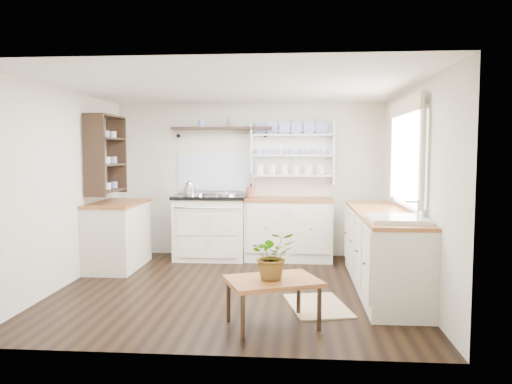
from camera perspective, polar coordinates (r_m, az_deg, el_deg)
floor at (r=5.88m, az=-2.49°, el=-10.93°), size 4.00×3.80×0.01m
wall_back at (r=7.56m, az=-0.76°, el=1.43°), size 4.00×0.02×2.30m
wall_right at (r=5.78m, az=17.54°, el=0.17°), size 0.02×3.80×2.30m
wall_left at (r=6.25m, az=-21.05°, el=0.40°), size 0.02×3.80×2.30m
ceiling at (r=5.70m, az=-2.57°, el=11.90°), size 4.00×3.80×0.01m
window at (r=5.90m, az=16.83°, el=4.31°), size 0.08×1.55×1.22m
aga_cooker at (r=7.38m, az=-5.19°, el=-3.92°), size 1.05×0.73×0.97m
back_cabinets at (r=7.31m, az=3.73°, el=-4.14°), size 1.27×0.63×0.90m
right_cabinets at (r=5.91m, az=14.31°, el=-6.41°), size 0.62×2.43×0.90m
belfast_sink at (r=5.13m, az=15.81°, el=-4.28°), size 0.55×0.60×0.45m
left_cabinets at (r=7.04m, az=-15.50°, el=-4.65°), size 0.62×1.13×0.90m
plate_rack at (r=7.48m, az=4.19°, el=4.48°), size 1.20×0.22×0.90m
high_shelf at (r=7.48m, az=-3.93°, el=7.19°), size 1.50×0.29×0.16m
left_shelving at (r=6.99m, az=-16.78°, el=4.23°), size 0.28×0.80×1.05m
kettle at (r=7.25m, az=-7.56°, el=0.38°), size 0.18×0.18×0.22m
utensil_crock at (r=7.35m, az=-0.66°, el=0.03°), size 0.12×0.12×0.15m
center_table at (r=4.57m, az=1.93°, el=-10.46°), size 0.96×0.84×0.44m
potted_plant at (r=4.51m, az=1.94°, el=-7.22°), size 0.46×0.42×0.44m
floor_rug at (r=5.27m, az=7.05°, el=-12.77°), size 0.72×0.95×0.02m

